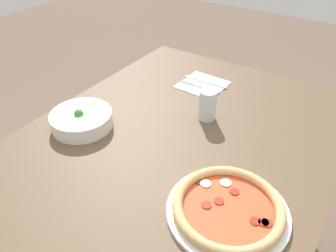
{
  "coord_description": "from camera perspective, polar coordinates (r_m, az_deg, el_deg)",
  "views": [
    {
      "loc": [
        -0.75,
        -0.44,
        1.43
      ],
      "look_at": [
        -0.0,
        0.05,
        0.79
      ],
      "focal_mm": 35.0,
      "sensor_mm": 36.0,
      "label": 1
    }
  ],
  "objects": [
    {
      "name": "dining_table",
      "position": [
        1.16,
        2.1,
        -5.72
      ],
      "size": [
        1.21,
        0.96,
        0.77
      ],
      "color": "brown",
      "rests_on": "ground_plane"
    },
    {
      "name": "pizza",
      "position": [
        0.86,
        10.39,
        -13.89
      ],
      "size": [
        0.31,
        0.31,
        0.04
      ],
      "color": "white",
      "rests_on": "dining_table"
    },
    {
      "name": "bowl",
      "position": [
        1.15,
        -14.82,
        1.25
      ],
      "size": [
        0.21,
        0.21,
        0.07
      ],
      "color": "white",
      "rests_on": "dining_table"
    },
    {
      "name": "napkin",
      "position": [
        1.39,
        6.05,
        7.18
      ],
      "size": [
        0.19,
        0.19,
        0.0
      ],
      "color": "white",
      "rests_on": "dining_table"
    },
    {
      "name": "fork",
      "position": [
        1.36,
        5.59,
        6.85
      ],
      "size": [
        0.01,
        0.18,
        0.0
      ],
      "rotation": [
        0.0,
        0.0,
        1.57
      ],
      "color": "silver",
      "rests_on": "napkin"
    },
    {
      "name": "knife",
      "position": [
        1.4,
        6.81,
        7.56
      ],
      "size": [
        0.02,
        0.2,
        0.01
      ],
      "rotation": [
        0.0,
        0.0,
        1.57
      ],
      "color": "silver",
      "rests_on": "napkin"
    },
    {
      "name": "glass",
      "position": [
        1.15,
        6.89,
        3.67
      ],
      "size": [
        0.06,
        0.06,
        0.11
      ],
      "color": "silver",
      "rests_on": "dining_table"
    }
  ]
}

